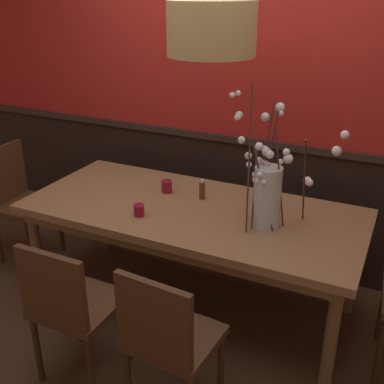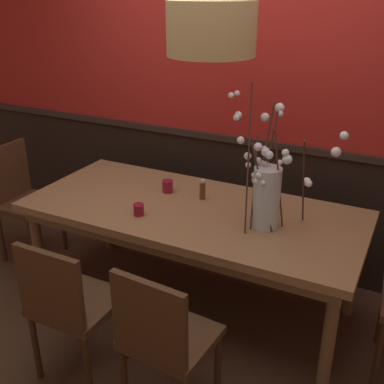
% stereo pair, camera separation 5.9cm
% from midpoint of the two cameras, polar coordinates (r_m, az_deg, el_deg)
% --- Properties ---
extents(ground_plane, '(24.00, 24.00, 0.00)m').
position_cam_midpoint_polar(ground_plane, '(3.43, -0.50, -13.33)').
color(ground_plane, '#4C3321').
extents(back_wall, '(5.73, 0.14, 2.78)m').
position_cam_midpoint_polar(back_wall, '(3.54, 5.21, 12.40)').
color(back_wall, black).
rests_on(back_wall, ground).
extents(dining_table, '(2.17, 0.97, 0.75)m').
position_cam_midpoint_polar(dining_table, '(3.07, -0.55, -3.24)').
color(dining_table, '#997047').
rests_on(dining_table, ground).
extents(chair_near_side_left, '(0.42, 0.42, 0.88)m').
position_cam_midpoint_polar(chair_near_side_left, '(2.67, -14.99, -12.93)').
color(chair_near_side_left, '#4C301C').
rests_on(chair_near_side_left, ground).
extents(chair_far_side_right, '(0.44, 0.41, 0.97)m').
position_cam_midpoint_polar(chair_far_side_right, '(3.82, 9.45, -0.18)').
color(chair_far_side_right, '#4C301C').
rests_on(chair_far_side_right, ground).
extents(chair_far_side_left, '(0.46, 0.39, 0.89)m').
position_cam_midpoint_polar(chair_far_side_left, '(4.01, 1.24, 0.90)').
color(chair_far_side_left, '#4C301C').
rests_on(chair_far_side_left, ground).
extents(chair_head_west_end, '(0.39, 0.43, 0.93)m').
position_cam_midpoint_polar(chair_head_west_end, '(4.00, -20.63, -0.53)').
color(chair_head_west_end, '#4C301C').
rests_on(chair_head_west_end, ground).
extents(chair_near_side_right, '(0.45, 0.43, 0.88)m').
position_cam_midpoint_polar(chair_near_side_right, '(2.40, -3.73, -17.04)').
color(chair_near_side_right, '#4C301C').
rests_on(chair_near_side_right, ground).
extents(vase_with_blossoms, '(0.62, 0.35, 0.82)m').
position_cam_midpoint_polar(vase_with_blossoms, '(2.75, 8.57, 0.07)').
color(vase_with_blossoms, silver).
rests_on(vase_with_blossoms, dining_table).
extents(candle_holder_nearer_center, '(0.07, 0.07, 0.07)m').
position_cam_midpoint_polar(candle_holder_nearer_center, '(2.94, -6.98, -2.16)').
color(candle_holder_nearer_center, maroon).
rests_on(candle_holder_nearer_center, dining_table).
extents(candle_holder_nearer_edge, '(0.08, 0.08, 0.09)m').
position_cam_midpoint_polar(candle_holder_nearer_edge, '(3.25, -3.57, 0.69)').
color(candle_holder_nearer_edge, maroon).
rests_on(candle_holder_nearer_edge, dining_table).
extents(condiment_bottle, '(0.04, 0.04, 0.14)m').
position_cam_midpoint_polar(condiment_bottle, '(3.14, 0.72, 0.26)').
color(condiment_bottle, brown).
rests_on(condiment_bottle, dining_table).
extents(pendant_lamp, '(0.49, 0.49, 1.07)m').
position_cam_midpoint_polar(pendant_lamp, '(2.69, 1.72, 19.07)').
color(pendant_lamp, tan).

